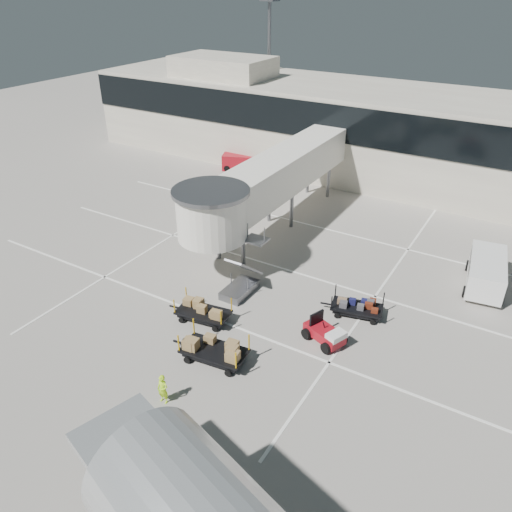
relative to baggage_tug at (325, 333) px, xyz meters
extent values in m
plane|color=#B7AFA4|center=(-5.10, -3.43, -0.55)|extent=(140.00, 140.00, 0.00)
cube|color=white|center=(-5.10, -1.43, -0.54)|extent=(40.00, 0.15, 0.02)
cube|color=white|center=(-5.10, 5.57, -0.54)|extent=(40.00, 0.15, 0.02)
cube|color=white|center=(-5.10, 12.57, -0.54)|extent=(40.00, 0.15, 0.02)
cube|color=white|center=(0.90, 6.57, -0.54)|extent=(0.15, 30.00, 0.02)
cube|color=white|center=(-15.10, 6.57, -0.54)|extent=(0.15, 30.00, 0.02)
cube|color=beige|center=(-5.10, 26.57, 3.45)|extent=(64.00, 12.00, 8.00)
cube|color=black|center=(-5.10, 20.52, 5.45)|extent=(64.00, 0.12, 3.20)
cube|color=beige|center=(-23.10, 24.57, 8.45)|extent=(10.00, 6.00, 2.00)
cylinder|color=slate|center=(-21.10, 30.57, 6.95)|extent=(0.36, 0.36, 15.00)
cube|color=white|center=(-9.10, 11.57, 3.75)|extent=(3.00, 18.00, 2.80)
cylinder|color=white|center=(-9.10, 2.57, 3.75)|extent=(4.40, 4.40, 3.00)
cylinder|color=slate|center=(-9.10, 2.57, 5.35)|extent=(4.80, 4.80, 0.25)
cylinder|color=slate|center=(-10.10, 4.57, 0.90)|extent=(0.28, 0.28, 2.90)
cylinder|color=slate|center=(-8.10, 4.57, 0.90)|extent=(0.28, 0.28, 2.90)
cylinder|color=slate|center=(-10.10, 11.57, 0.90)|extent=(0.28, 0.28, 2.90)
cylinder|color=slate|center=(-8.10, 11.57, 0.90)|extent=(0.28, 0.28, 2.90)
cylinder|color=slate|center=(-10.10, 18.57, 0.90)|extent=(0.28, 0.28, 2.90)
cylinder|color=slate|center=(-8.10, 18.57, 0.90)|extent=(0.28, 0.28, 2.90)
cube|color=slate|center=(-6.50, 1.57, -0.30)|extent=(1.40, 2.60, 0.50)
cube|color=slate|center=(-6.50, 2.17, 1.05)|extent=(1.20, 2.60, 2.06)
cube|color=slate|center=(-6.50, 3.57, 2.30)|extent=(1.40, 1.20, 0.12)
cube|color=maroon|center=(-0.06, 0.02, -0.03)|extent=(2.51, 1.84, 0.57)
cube|color=white|center=(0.73, -0.29, 0.35)|extent=(0.99, 1.21, 0.33)
cube|color=black|center=(-0.68, 0.27, 0.54)|extent=(0.45, 0.92, 0.85)
cylinder|color=black|center=(-0.99, -0.27, -0.25)|extent=(0.65, 0.44, 0.60)
cylinder|color=black|center=(-0.54, 0.87, -0.25)|extent=(0.65, 0.44, 0.60)
cylinder|color=black|center=(0.42, -0.82, -0.25)|extent=(0.65, 0.44, 0.60)
cylinder|color=black|center=(0.87, 0.32, -0.25)|extent=(0.65, 0.44, 0.60)
cube|color=black|center=(0.57, 3.18, -0.02)|extent=(3.17, 2.09, 0.12)
cube|color=black|center=(0.57, 3.18, -0.19)|extent=(2.84, 1.81, 0.24)
cube|color=black|center=(-1.18, 2.77, -0.16)|extent=(0.68, 0.23, 0.08)
cylinder|color=black|center=(-0.27, 2.31, -0.38)|extent=(0.35, 0.21, 0.33)
cylinder|color=black|center=(-0.57, 3.59, -0.38)|extent=(0.35, 0.21, 0.33)
cylinder|color=black|center=(1.72, 2.78, -0.38)|extent=(0.35, 0.21, 0.33)
cylinder|color=black|center=(1.42, 4.06, -0.38)|extent=(0.35, 0.21, 0.33)
cylinder|color=black|center=(-0.64, 2.23, 0.42)|extent=(0.07, 0.07, 0.87)
cylinder|color=black|center=(-0.94, 3.50, 0.42)|extent=(0.07, 0.07, 0.87)
cylinder|color=black|center=(2.09, 2.87, 0.42)|extent=(0.07, 0.07, 0.87)
cylinder|color=black|center=(1.79, 4.14, 0.42)|extent=(0.07, 0.07, 0.87)
cube|color=#49484D|center=(0.94, 3.36, 0.19)|extent=(0.46, 0.34, 0.29)
cube|color=#846548|center=(0.90, 2.87, 0.17)|extent=(0.52, 0.43, 0.26)
cube|color=#161745|center=(0.24, 3.02, 0.20)|extent=(0.41, 0.38, 0.31)
cube|color=#161745|center=(0.53, 3.04, 0.24)|extent=(0.59, 0.49, 0.39)
cube|color=#161745|center=(-0.05, 3.15, 0.18)|extent=(0.57, 0.37, 0.27)
cube|color=#846548|center=(1.09, 3.64, 0.17)|extent=(0.41, 0.37, 0.26)
cube|color=#161745|center=(-0.04, 3.32, 0.18)|extent=(0.40, 0.35, 0.28)
cube|color=#161745|center=(1.44, 3.31, 0.24)|extent=(0.58, 0.45, 0.39)
cube|color=#612211|center=(-0.03, 2.74, 0.25)|extent=(0.51, 0.43, 0.41)
cube|color=#49484D|center=(1.36, 3.81, 0.19)|extent=(0.50, 0.34, 0.30)
cube|color=black|center=(-4.25, -4.30, 0.07)|extent=(3.53, 2.07, 0.13)
cube|color=black|center=(-4.25, -4.30, -0.14)|extent=(3.17, 1.78, 0.28)
cube|color=black|center=(-6.30, -4.54, -0.10)|extent=(0.79, 0.18, 0.09)
cylinder|color=black|center=(-5.32, -5.19, -0.36)|extent=(0.40, 0.20, 0.38)
cylinder|color=black|center=(-5.50, -3.69, -0.36)|extent=(0.40, 0.20, 0.38)
cylinder|color=black|center=(-2.99, -4.90, -0.36)|extent=(0.40, 0.20, 0.38)
cylinder|color=black|center=(-3.17, -3.40, -0.36)|extent=(0.40, 0.20, 0.38)
cylinder|color=#DFA10B|center=(-5.76, -5.24, 0.57)|extent=(0.08, 0.08, 1.01)
cylinder|color=#DFA10B|center=(-5.94, -3.74, 0.57)|extent=(0.08, 0.08, 1.01)
cylinder|color=#DFA10B|center=(-2.56, -4.85, 0.57)|extent=(0.08, 0.08, 1.01)
cylinder|color=#DFA10B|center=(-2.74, -3.35, 0.57)|extent=(0.08, 0.08, 1.01)
cube|color=olive|center=(-4.64, -4.89, 0.34)|extent=(0.55, 0.48, 0.41)
cube|color=olive|center=(-4.36, -4.41, 0.42)|extent=(0.73, 0.59, 0.57)
cube|color=olive|center=(-4.51, -4.22, 0.42)|extent=(0.54, 0.48, 0.58)
cube|color=olive|center=(-4.61, -3.82, 0.36)|extent=(0.50, 0.51, 0.46)
cube|color=olive|center=(-4.52, -4.20, 0.33)|extent=(0.72, 0.58, 0.40)
cube|color=olive|center=(-3.52, -4.44, 0.35)|extent=(0.68, 0.65, 0.44)
cube|color=black|center=(-6.75, -1.83, 0.01)|extent=(3.24, 1.97, 0.12)
cube|color=black|center=(-6.75, -1.83, -0.17)|extent=(2.90, 1.70, 0.25)
cube|color=black|center=(-8.60, -2.12, -0.14)|extent=(0.71, 0.19, 0.08)
cylinder|color=black|center=(-7.70, -2.67, -0.38)|extent=(0.36, 0.19, 0.34)
cylinder|color=black|center=(-7.91, -1.32, -0.38)|extent=(0.36, 0.19, 0.34)
cylinder|color=black|center=(-5.59, -2.34, -0.38)|extent=(0.36, 0.19, 0.34)
cylinder|color=black|center=(-5.80, -0.99, -0.38)|extent=(0.36, 0.19, 0.34)
cylinder|color=#DFA10B|center=(-8.09, -2.73, 0.46)|extent=(0.07, 0.07, 0.91)
cylinder|color=#DFA10B|center=(-8.30, -1.38, 0.46)|extent=(0.07, 0.07, 0.91)
cylinder|color=#DFA10B|center=(-5.20, -2.28, 0.46)|extent=(0.07, 0.07, 0.91)
cylinder|color=#DFA10B|center=(-5.41, -0.93, 0.46)|extent=(0.07, 0.07, 0.91)
cube|color=olive|center=(-7.05, -1.80, 0.32)|extent=(0.54, 0.62, 0.51)
cube|color=olive|center=(-7.47, -2.11, 0.34)|extent=(0.58, 0.54, 0.54)
cube|color=olive|center=(-7.08, -1.81, 0.27)|extent=(0.73, 0.65, 0.41)
cube|color=olive|center=(-7.73, -1.73, 0.33)|extent=(0.66, 0.47, 0.53)
cube|color=olive|center=(-6.78, -1.83, 0.29)|extent=(0.61, 0.45, 0.43)
cube|color=olive|center=(-7.24, -1.89, 0.28)|extent=(0.69, 0.54, 0.42)
cube|color=olive|center=(-7.77, -1.56, 0.31)|extent=(0.66, 0.57, 0.48)
imported|color=#ABE718|center=(-4.61, -7.86, 0.23)|extent=(0.58, 0.39, 1.56)
cube|color=white|center=(6.36, 10.22, 0.57)|extent=(2.74, 5.34, 1.65)
cube|color=white|center=(6.06, 12.49, 0.25)|extent=(2.03, 0.84, 0.96)
cube|color=black|center=(6.34, 10.43, 0.99)|extent=(2.51, 3.45, 0.66)
cylinder|color=black|center=(5.59, 8.40, -0.19)|extent=(0.35, 0.75, 0.72)
cylinder|color=black|center=(7.60, 8.67, -0.19)|extent=(0.35, 0.75, 0.72)
cylinder|color=black|center=(5.13, 11.77, -0.19)|extent=(0.35, 0.75, 0.72)
cylinder|color=black|center=(7.14, 12.04, -0.19)|extent=(0.35, 0.75, 0.72)
cube|color=maroon|center=(-18.32, 20.57, 0.23)|extent=(4.27, 3.01, 1.55)
cube|color=black|center=(-16.69, 21.23, 1.21)|extent=(1.46, 1.72, 0.55)
cylinder|color=black|center=(-19.39, 19.35, -0.24)|extent=(0.67, 0.47, 0.62)
cylinder|color=black|center=(-19.94, 20.70, -0.24)|extent=(0.67, 0.47, 0.62)
cylinder|color=black|center=(-16.70, 20.44, -0.24)|extent=(0.67, 0.47, 0.62)
cylinder|color=black|center=(-17.25, 21.78, -0.24)|extent=(0.67, 0.47, 0.62)
cylinder|color=silver|center=(-0.21, -12.87, 1.10)|extent=(3.76, 3.28, 2.44)
cube|color=silver|center=(-0.21, -12.87, 2.05)|extent=(0.89, 0.51, 1.17)
camera|label=1|loc=(7.74, -20.07, 16.87)|focal=35.00mm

